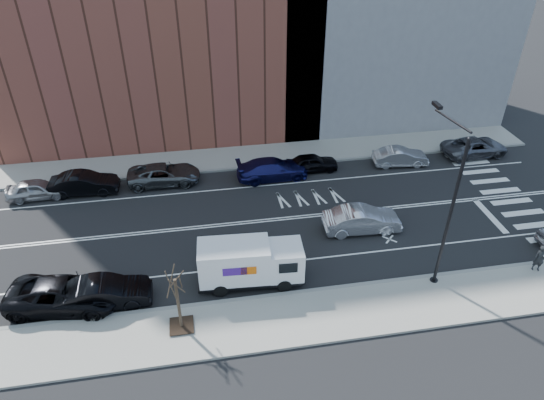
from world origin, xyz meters
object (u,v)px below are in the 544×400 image
object	(u,v)px
far_parked_a	(37,189)
pedestrian	(540,258)
far_parked_b	(84,183)
driving_sedan	(362,220)
fedex_van	(250,263)

from	to	relation	value
far_parked_a	pedestrian	bearing A→B (deg)	-116.08
far_parked_a	far_parked_b	size ratio (longest dim) A/B	0.86
driving_sedan	pedestrian	distance (m)	10.25
pedestrian	far_parked_b	bearing A→B (deg)	172.83
driving_sedan	pedestrian	bearing A→B (deg)	-120.03
fedex_van	far_parked_a	size ratio (longest dim) A/B	1.45
fedex_van	pedestrian	xyz separation A→B (m)	(16.32, -1.95, -0.41)
far_parked_a	far_parked_b	xyz separation A→B (m)	(3.20, 0.08, 0.09)
driving_sedan	far_parked_b	bearing A→B (deg)	69.62
far_parked_b	driving_sedan	bearing A→B (deg)	-110.94
driving_sedan	far_parked_a	bearing A→B (deg)	72.95
driving_sedan	pedestrian	world-z (taller)	pedestrian
pedestrian	far_parked_a	bearing A→B (deg)	175.43
far_parked_b	pedestrian	distance (m)	29.80
fedex_van	driving_sedan	xyz separation A→B (m)	(7.67, 3.54, -0.58)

